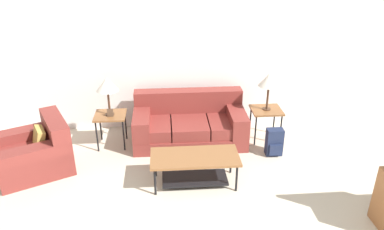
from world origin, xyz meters
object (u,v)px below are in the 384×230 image
couch (189,125)px  coffee_table (195,163)px  backpack (274,142)px  armchair (36,153)px  side_table_right (266,113)px  side_table_left (110,118)px  table_lamp_left (107,85)px  table_lamp_right (269,80)px

couch → coffee_table: 1.32m
coffee_table → backpack: size_ratio=2.73×
armchair → side_table_right: size_ratio=2.32×
armchair → side_table_left: armchair is taller
couch → table_lamp_left: 1.56m
coffee_table → backpack: (1.36, 0.70, -0.12)m
table_lamp_left → side_table_left: bearing=99.5°
side_table_right → table_lamp_left: 2.73m
armchair → side_table_right: armchair is taller
table_lamp_left → table_lamp_right: (2.66, 0.00, 0.00)m
table_lamp_right → table_lamp_left: bearing=180.0°
couch → armchair: size_ratio=1.43×
table_lamp_left → side_table_right: bearing=0.0°
couch → armchair: couch is taller
coffee_table → side_table_left: (-1.31, 1.24, 0.17)m
armchair → table_lamp_right: (3.72, 0.67, 0.82)m
couch → coffee_table: couch is taller
side_table_left → table_lamp_right: (2.66, -0.00, 0.59)m
coffee_table → side_table_right: side_table_right is taller
side_table_right → backpack: 0.61m
side_table_left → backpack: side_table_left is taller
coffee_table → table_lamp_left: bearing=136.7°
side_table_right → backpack: side_table_right is taller
table_lamp_right → couch: bearing=176.5°
table_lamp_right → side_table_right: bearing=80.5°
coffee_table → table_lamp_right: 1.98m
table_lamp_right → coffee_table: bearing=-137.4°
couch → side_table_right: bearing=-3.5°
side_table_right → table_lamp_right: size_ratio=0.89×
coffee_table → side_table_right: 1.84m
armchair → coffee_table: bearing=-13.3°
couch → backpack: (1.35, -0.62, -0.07)m
coffee_table → table_lamp_right: (1.35, 1.24, 0.77)m
side_table_left → table_lamp_left: size_ratio=0.89×
couch → table_lamp_right: (1.33, -0.08, 0.81)m
coffee_table → backpack: backpack is taller
backpack → side_table_left: bearing=168.7°
coffee_table → side_table_left: bearing=136.7°
side_table_right → table_lamp_right: (-0.00, -0.00, 0.59)m
side_table_right → backpack: (0.02, -0.53, -0.29)m
armchair → side_table_right: 3.79m
backpack → armchair: bearing=-177.9°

